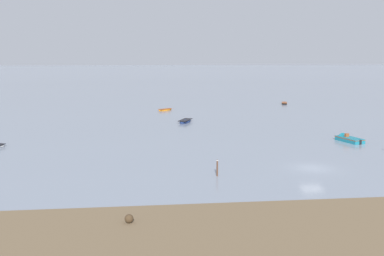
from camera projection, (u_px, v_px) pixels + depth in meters
ground_plane at (312, 168)px, 54.70m from camera, size 800.00×800.00×0.00m
tidal_rock_right at (129, 219)px, 36.90m from camera, size 0.70×0.70×0.70m
rowboat_moored_0 at (185, 121)px, 89.63m from camera, size 3.38×4.88×0.73m
motorboat_moored_0 at (346, 139)px, 71.27m from camera, size 3.25×5.60×1.82m
rowboat_moored_4 at (284, 103)px, 120.58m from camera, size 2.18×3.97×0.60m
rowboat_moored_5 at (165, 110)px, 107.26m from camera, size 3.68×3.16×0.58m
mooring_post_near at (217, 168)px, 51.15m from camera, size 0.22×0.22×2.02m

